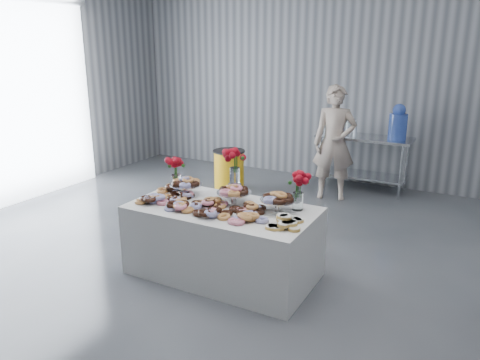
# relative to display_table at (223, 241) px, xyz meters

# --- Properties ---
(ground) EXTENTS (9.00, 9.00, 0.00)m
(ground) POSITION_rel_display_table_xyz_m (-0.02, -0.44, -0.38)
(ground) COLOR #3C3E44
(ground) RESTS_ON ground
(room_walls) EXTENTS (8.04, 9.04, 4.02)m
(room_walls) POSITION_rel_display_table_xyz_m (-0.29, -0.37, 2.26)
(room_walls) COLOR gray
(room_walls) RESTS_ON ground
(display_table) EXTENTS (1.90, 1.01, 0.75)m
(display_table) POSITION_rel_display_table_xyz_m (0.00, 0.00, 0.00)
(display_table) COLOR silver
(display_table) RESTS_ON ground
(prep_table) EXTENTS (1.50, 0.60, 0.90)m
(prep_table) POSITION_rel_display_table_xyz_m (0.51, 3.66, 0.24)
(prep_table) COLOR silver
(prep_table) RESTS_ON ground
(donut_mounds) EXTENTS (1.81, 0.81, 0.09)m
(donut_mounds) POSITION_rel_display_table_xyz_m (-0.00, -0.05, 0.42)
(donut_mounds) COLOR #C58648
(donut_mounds) RESTS_ON display_table
(cake_stand_left) EXTENTS (0.36, 0.36, 0.17)m
(cake_stand_left) POSITION_rel_display_table_xyz_m (-0.55, 0.15, 0.52)
(cake_stand_left) COLOR silver
(cake_stand_left) RESTS_ON display_table
(cake_stand_mid) EXTENTS (0.36, 0.36, 0.17)m
(cake_stand_mid) POSITION_rel_display_table_xyz_m (0.05, 0.15, 0.52)
(cake_stand_mid) COLOR silver
(cake_stand_mid) RESTS_ON display_table
(cake_stand_right) EXTENTS (0.36, 0.36, 0.17)m
(cake_stand_right) POSITION_rel_display_table_xyz_m (0.55, 0.15, 0.52)
(cake_stand_right) COLOR silver
(cake_stand_right) RESTS_ON display_table
(danish_pile) EXTENTS (0.48, 0.48, 0.11)m
(danish_pile) POSITION_rel_display_table_xyz_m (0.75, -0.15, 0.43)
(danish_pile) COLOR white
(danish_pile) RESTS_ON display_table
(bouquet_left) EXTENTS (0.26, 0.26, 0.42)m
(bouquet_left) POSITION_rel_display_table_xyz_m (-0.75, 0.25, 0.67)
(bouquet_left) COLOR white
(bouquet_left) RESTS_ON display_table
(bouquet_right) EXTENTS (0.26, 0.26, 0.42)m
(bouquet_right) POSITION_rel_display_table_xyz_m (0.70, 0.30, 0.67)
(bouquet_right) COLOR white
(bouquet_right) RESTS_ON display_table
(bouquet_center) EXTENTS (0.26, 0.26, 0.57)m
(bouquet_center) POSITION_rel_display_table_xyz_m (-0.05, 0.35, 0.75)
(bouquet_center) COLOR silver
(bouquet_center) RESTS_ON display_table
(water_jug) EXTENTS (0.28, 0.28, 0.55)m
(water_jug) POSITION_rel_display_table_xyz_m (1.01, 3.66, 0.77)
(water_jug) COLOR blue
(water_jug) RESTS_ON prep_table
(drink_bottles) EXTENTS (0.54, 0.08, 0.27)m
(drink_bottles) POSITION_rel_display_table_xyz_m (0.19, 3.56, 0.66)
(drink_bottles) COLOR #268C33
(drink_bottles) RESTS_ON prep_table
(person) EXTENTS (0.74, 0.59, 1.76)m
(person) POSITION_rel_display_table_xyz_m (0.21, 3.01, 0.51)
(person) COLOR #CC8C93
(person) RESTS_ON ground
(trash_barrel) EXTENTS (0.53, 0.53, 0.68)m
(trash_barrel) POSITION_rel_display_table_xyz_m (-1.40, 2.56, -0.04)
(trash_barrel) COLOR #F4B114
(trash_barrel) RESTS_ON ground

